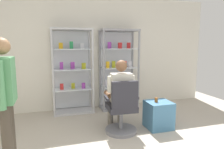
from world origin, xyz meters
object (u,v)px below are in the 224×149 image
object	(u,v)px
tea_glass	(156,100)
storage_crate	(158,115)
standing_customer	(5,96)
office_chair	(122,112)
seated_shopkeeper	(119,92)
display_cabinet_right	(118,69)
display_cabinet_left	(72,70)

from	to	relation	value
tea_glass	storage_crate	bearing A→B (deg)	4.28
tea_glass	standing_customer	bearing A→B (deg)	-167.08
office_chair	standing_customer	xyz separation A→B (m)	(-1.68, -0.52, 0.54)
seated_shopkeeper	storage_crate	world-z (taller)	seated_shopkeeper
display_cabinet_right	office_chair	size ratio (longest dim) A/B	1.98
display_cabinet_left	office_chair	xyz separation A→B (m)	(0.70, -1.43, -0.57)
seated_shopkeeper	display_cabinet_left	bearing A→B (deg)	119.37
storage_crate	standing_customer	world-z (taller)	standing_customer
seated_shopkeeper	standing_customer	world-z (taller)	standing_customer
display_cabinet_right	storage_crate	world-z (taller)	display_cabinet_right
storage_crate	standing_customer	distance (m)	2.57
display_cabinet_right	standing_customer	world-z (taller)	display_cabinet_right
storage_crate	standing_customer	bearing A→B (deg)	-167.29
display_cabinet_left	tea_glass	xyz separation A→B (m)	(1.38, -1.40, -0.42)
display_cabinet_right	display_cabinet_left	bearing A→B (deg)	179.90
display_cabinet_left	office_chair	distance (m)	1.69
display_cabinet_left	display_cabinet_right	size ratio (longest dim) A/B	1.00
storage_crate	standing_customer	size ratio (longest dim) A/B	0.31
storage_crate	tea_glass	size ratio (longest dim) A/B	6.28
office_chair	storage_crate	size ratio (longest dim) A/B	1.91
storage_crate	seated_shopkeeper	bearing A→B (deg)	169.40
display_cabinet_right	storage_crate	size ratio (longest dim) A/B	3.77
display_cabinet_left	seated_shopkeeper	bearing A→B (deg)	-60.63
office_chair	storage_crate	distance (m)	0.75
display_cabinet_right	tea_glass	size ratio (longest dim) A/B	23.66
storage_crate	tea_glass	distance (m)	0.30
standing_customer	tea_glass	bearing A→B (deg)	12.92
standing_customer	seated_shopkeeper	bearing A→B (deg)	21.93
seated_shopkeeper	display_cabinet_right	bearing A→B (deg)	72.88
display_cabinet_left	display_cabinet_right	world-z (taller)	same
office_chair	tea_glass	distance (m)	0.69
storage_crate	office_chair	bearing A→B (deg)	-177.86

